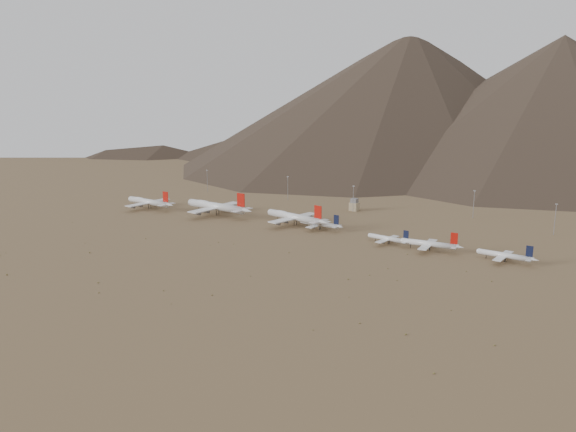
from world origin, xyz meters
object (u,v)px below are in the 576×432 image
Objects in this scene: widebody_west at (149,202)px; narrowbody_a at (320,224)px; widebody_centre at (217,206)px; widebody_east at (295,217)px; narrowbody_b at (389,239)px; control_tower at (354,205)px.

widebody_west is 186.94m from narrowbody_a.
widebody_centre reaches higher than narrowbody_a.
widebody_east reaches higher than narrowbody_b.
widebody_centre is 1.16× the size of widebody_east.
widebody_centre is (76.06, 12.86, 1.54)m from widebody_west.
widebody_centre is 110.32m from narrowbody_a.
widebody_west is at bearing -166.38° from widebody_centre.
narrowbody_b is at bearing 1.93° from widebody_east.
narrowbody_a is (110.23, 2.62, -3.60)m from widebody_centre.
widebody_centre is at bearing 13.17° from widebody_west.
widebody_west is 5.44× the size of control_tower.
narrowbody_b is at bearing -51.67° from control_tower.
widebody_east is at bearing -101.14° from control_tower.
control_tower is at bearing 135.96° from narrowbody_b.
widebody_east is (159.55, 17.47, 0.46)m from widebody_west.
widebody_centre is at bearing -138.70° from control_tower.
widebody_east is at bearing 9.82° from widebody_west.
narrowbody_b is 3.21× the size of control_tower.
widebody_west is at bearing -171.79° from narrowbody_b.
widebody_east is 5.75× the size of control_tower.
widebody_centre is at bearing -165.89° from widebody_east.
widebody_west is 202.64m from control_tower.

